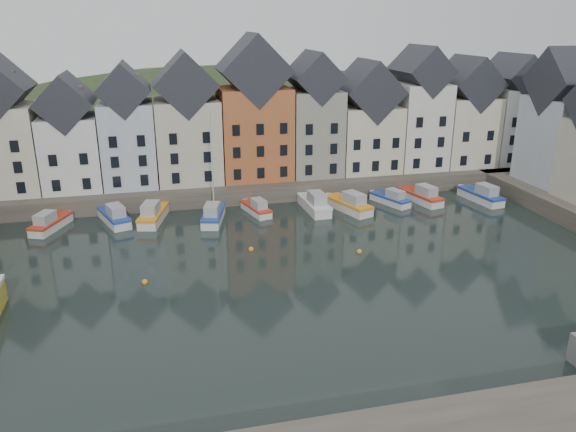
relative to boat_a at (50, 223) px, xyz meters
name	(u,v)px	position (x,y,z in m)	size (l,w,h in m)	color
ground	(313,282)	(23.82, -18.75, -0.69)	(260.00, 260.00, 0.00)	black
far_quay	(252,179)	(23.82, 11.25, 0.31)	(90.00, 16.00, 2.00)	#443E34
hillside	(230,240)	(23.84, 37.25, -18.65)	(153.60, 70.40, 64.00)	#20351A
far_terrace	(278,122)	(27.03, 9.25, 8.19)	(72.37, 8.16, 17.78)	beige
mooring_buoys	(256,260)	(19.82, -13.41, -0.54)	(20.50, 5.50, 0.50)	orange
boat_a	(50,223)	(0.00, 0.00, 0.00)	(4.05, 6.29, 2.32)	silver
boat_b	(115,217)	(6.60, 0.43, 0.05)	(4.06, 6.79, 2.49)	silver
boat_c	(153,215)	(10.71, 0.05, 0.09)	(3.71, 7.16, 2.63)	silver
boat_d	(213,215)	(17.19, -1.56, 0.11)	(3.50, 6.72, 12.29)	silver
boat_e	(257,209)	(22.35, -0.02, -0.07)	(2.97, 5.66, 2.08)	silver
boat_f	(315,204)	(29.13, -0.60, 0.11)	(2.42, 7.07, 2.69)	silver
boat_g	(349,205)	(33.07, -1.58, 0.10)	(4.26, 7.20, 2.64)	silver
boat_h	(391,199)	(38.85, -0.32, -0.05)	(3.67, 5.80, 2.14)	silver
boat_i	(422,196)	(42.82, -0.46, 0.05)	(3.43, 6.80, 2.50)	silver
boat_j	(482,196)	(50.10, -1.95, 0.07)	(2.99, 6.86, 2.55)	silver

